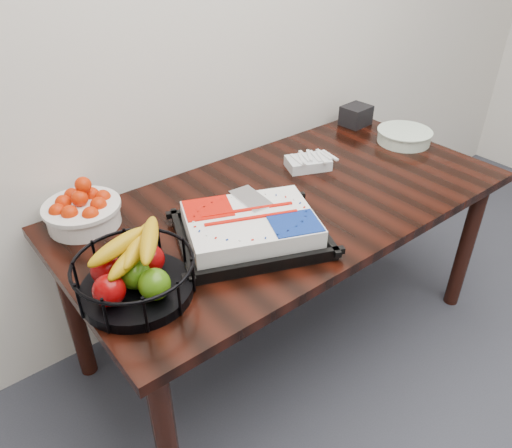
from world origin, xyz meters
TOP-DOWN VIEW (x-y plane):
  - table at (0.00, 2.00)m, footprint 1.80×0.90m
  - cake_tray at (-0.30, 1.88)m, footprint 0.61×0.55m
  - tangerine_bowl at (-0.71, 2.33)m, footprint 0.28×0.28m
  - fruit_basket at (-0.74, 1.86)m, footprint 0.36×0.36m
  - plate_stack at (0.78, 2.05)m, footprint 0.26×0.26m
  - fork_bag at (0.24, 2.15)m, footprint 0.22×0.18m
  - napkin_box at (0.77, 2.35)m, footprint 0.15×0.13m

SIDE VIEW (x-z plane):
  - table at x=0.00m, z-range 0.29..1.04m
  - fork_bag at x=0.24m, z-range 0.75..0.80m
  - plate_stack at x=0.78m, z-range 0.75..0.81m
  - cake_tray at x=-0.30m, z-range 0.75..0.85m
  - napkin_box at x=0.77m, z-range 0.75..0.85m
  - tangerine_bowl at x=-0.71m, z-range 0.74..0.91m
  - fruit_basket at x=-0.74m, z-range 0.73..0.92m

